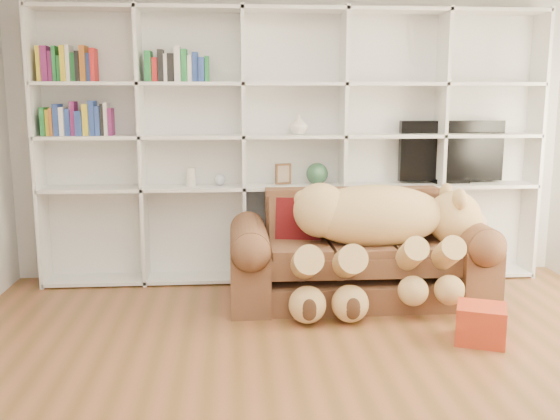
{
  "coord_description": "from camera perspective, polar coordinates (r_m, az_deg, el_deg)",
  "views": [
    {
      "loc": [
        -0.54,
        -3.18,
        1.65
      ],
      "look_at": [
        -0.17,
        1.63,
        0.76
      ],
      "focal_mm": 40.0,
      "sensor_mm": 36.0,
      "label": 1
    }
  ],
  "objects": [
    {
      "name": "wall_back",
      "position": [
        5.71,
        1.04,
        7.4
      ],
      "size": [
        5.0,
        0.02,
        2.7
      ],
      "primitive_type": "cube",
      "color": "silver",
      "rests_on": "floor"
    },
    {
      "name": "floor",
      "position": [
        3.63,
        4.88,
        -16.72
      ],
      "size": [
        5.0,
        5.0,
        0.0
      ],
      "primitive_type": "plane",
      "color": "brown",
      "rests_on": "ground"
    },
    {
      "name": "figurine_short",
      "position": [
        5.55,
        -8.07,
        2.71
      ],
      "size": [
        0.07,
        0.07,
        0.1
      ],
      "primitive_type": "cylinder",
      "rotation": [
        0.0,
        0.0,
        -0.1
      ],
      "color": "silver",
      "rests_on": "bookshelf"
    },
    {
      "name": "tv",
      "position": [
        5.91,
        15.37,
        5.1
      ],
      "size": [
        0.95,
        0.18,
        0.56
      ],
      "color": "black",
      "rests_on": "bookshelf"
    },
    {
      "name": "figurine_tall",
      "position": [
        5.54,
        -8.16,
        3.02
      ],
      "size": [
        0.11,
        0.11,
        0.16
      ],
      "primitive_type": "cylinder",
      "rotation": [
        0.0,
        0.0,
        -0.43
      ],
      "color": "silver",
      "rests_on": "bookshelf"
    },
    {
      "name": "shelf_vase",
      "position": [
        5.52,
        1.72,
        7.8
      ],
      "size": [
        0.2,
        0.2,
        0.17
      ],
      "primitive_type": "imported",
      "rotation": [
        0.0,
        0.0,
        -0.28
      ],
      "color": "white",
      "rests_on": "bookshelf"
    },
    {
      "name": "gift_box",
      "position": [
        4.51,
        17.88,
        -9.87
      ],
      "size": [
        0.41,
        0.4,
        0.26
      ],
      "primitive_type": "cube",
      "rotation": [
        0.0,
        0.0,
        -0.39
      ],
      "color": "red",
      "rests_on": "floor"
    },
    {
      "name": "green_vase",
      "position": [
        5.58,
        3.41,
        3.32
      ],
      "size": [
        0.2,
        0.2,
        0.2
      ],
      "primitive_type": "sphere",
      "color": "#305E3F",
      "rests_on": "bookshelf"
    },
    {
      "name": "throw_pillow",
      "position": [
        5.16,
        1.73,
        -0.99
      ],
      "size": [
        0.4,
        0.27,
        0.39
      ],
      "primitive_type": "cube",
      "rotation": [
        -0.24,
        0.0,
        -0.18
      ],
      "color": "#540E11",
      "rests_on": "sofa"
    },
    {
      "name": "sofa",
      "position": [
        5.16,
        7.14,
        -4.5
      ],
      "size": [
        2.08,
        0.9,
        0.88
      ],
      "color": "brown",
      "rests_on": "floor"
    },
    {
      "name": "teddy_bear",
      "position": [
        4.95,
        8.94,
        -1.72
      ],
      "size": [
        1.67,
        0.89,
        0.97
      ],
      "rotation": [
        0.0,
        0.0,
        -0.16
      ],
      "color": "#DDBB6E",
      "rests_on": "sofa"
    },
    {
      "name": "picture_frame",
      "position": [
        5.55,
        0.29,
        3.33
      ],
      "size": [
        0.15,
        0.07,
        0.18
      ],
      "primitive_type": "cube",
      "rotation": [
        0.0,
        0.0,
        0.33
      ],
      "color": "#55351D",
      "rests_on": "bookshelf"
    },
    {
      "name": "snow_globe",
      "position": [
        5.54,
        -5.53,
        2.78
      ],
      "size": [
        0.1,
        0.1,
        0.1
      ],
      "primitive_type": "sphere",
      "color": "silver",
      "rests_on": "bookshelf"
    },
    {
      "name": "bookshelf",
      "position": [
        5.56,
        -1.31,
        6.86
      ],
      "size": [
        4.43,
        0.35,
        2.4
      ],
      "color": "white",
      "rests_on": "floor"
    }
  ]
}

